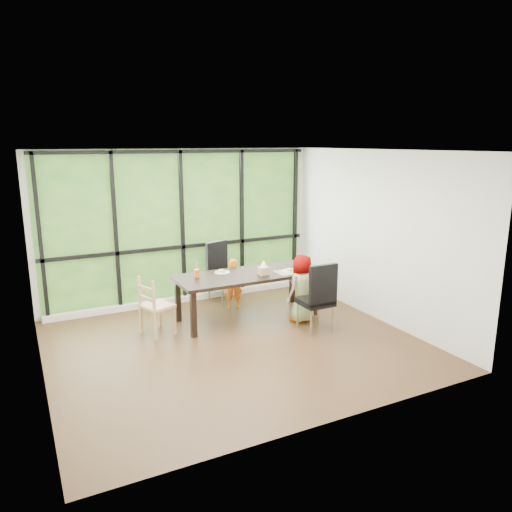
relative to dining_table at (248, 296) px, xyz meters
name	(u,v)px	position (x,y,z in m)	size (l,w,h in m)	color
ground	(235,344)	(-0.63, -0.88, -0.38)	(5.00, 5.00, 0.00)	black
back_wall	(181,227)	(-0.63, 1.37, 0.98)	(5.00, 5.00, 0.00)	silver
foliage_backdrop	(182,227)	(-0.63, 1.35, 0.98)	(4.80, 0.02, 2.65)	#295120
window_mullions	(183,227)	(-0.63, 1.31, 0.98)	(4.80, 0.06, 2.65)	black
window_sill	(186,298)	(-0.63, 1.27, -0.33)	(4.80, 0.12, 0.10)	silver
dining_table	(248,296)	(0.00, 0.00, 0.00)	(2.32, 0.94, 0.75)	black
chair_window_leather	(224,273)	(-0.02, 0.93, 0.17)	(0.46, 0.46, 1.08)	black
chair_interior_leather	(315,297)	(0.67, -0.95, 0.17)	(0.46, 0.46, 1.08)	black
chair_end_beech	(157,306)	(-1.50, -0.03, 0.08)	(0.42, 0.40, 0.90)	tan
child_toddler	(234,284)	(0.00, 0.56, 0.06)	(0.32, 0.21, 0.87)	orange
child_older	(301,289)	(0.69, -0.52, 0.17)	(0.53, 0.35, 1.09)	slate
placemat	(290,272)	(0.66, -0.23, 0.38)	(0.47, 0.34, 0.01)	tan
plate_far	(222,272)	(-0.35, 0.22, 0.38)	(0.25, 0.25, 0.02)	white
plate_near	(289,271)	(0.66, -0.19, 0.38)	(0.23, 0.23, 0.01)	white
orange_cup	(197,273)	(-0.80, 0.17, 0.44)	(0.08, 0.08, 0.13)	#F95714
green_cup	(307,267)	(0.97, -0.24, 0.43)	(0.07, 0.07, 0.11)	green
white_mug	(304,263)	(1.08, 0.03, 0.42)	(0.09, 0.09, 0.09)	white
tissue_box	(264,271)	(0.20, -0.17, 0.44)	(0.15, 0.15, 0.13)	tan
crepe_rolls_far	(222,271)	(-0.35, 0.22, 0.41)	(0.10, 0.12, 0.04)	tan
crepe_rolls_near	(289,270)	(0.66, -0.19, 0.41)	(0.10, 0.12, 0.04)	tan
straw_white	(197,267)	(-0.80, 0.17, 0.54)	(0.01, 0.01, 0.20)	white
straw_pink	(307,261)	(0.97, -0.24, 0.53)	(0.01, 0.01, 0.20)	pink
tissue	(264,264)	(0.20, -0.17, 0.56)	(0.12, 0.12, 0.11)	white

